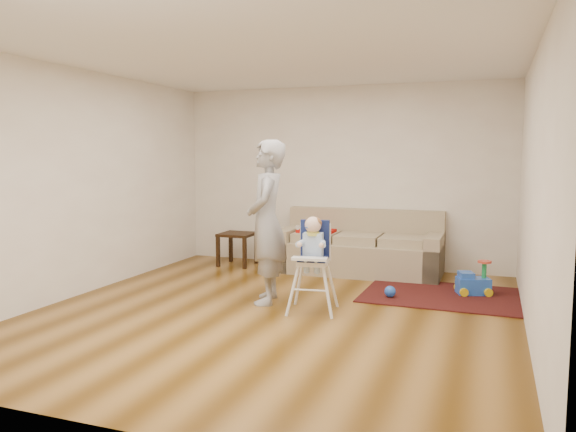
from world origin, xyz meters
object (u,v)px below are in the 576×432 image
(toy_ball, at_px, (390,291))
(high_chair, at_px, (313,266))
(adult, at_px, (267,222))
(ride_on_toy, at_px, (473,277))
(sofa, at_px, (359,242))
(side_table, at_px, (237,249))

(toy_ball, bearing_deg, high_chair, -129.50)
(adult, bearing_deg, ride_on_toy, 100.91)
(high_chair, bearing_deg, sofa, 81.26)
(adult, bearing_deg, side_table, -162.70)
(ride_on_toy, xyz_separation_m, high_chair, (-1.60, -1.34, 0.28))
(side_table, distance_m, high_chair, 2.76)
(ride_on_toy, relative_size, adult, 0.22)
(sofa, height_order, toy_ball, sofa)
(ride_on_toy, distance_m, toy_ball, 1.05)
(high_chair, bearing_deg, adult, 154.88)
(sofa, bearing_deg, high_chair, -90.52)
(side_table, relative_size, high_chair, 0.48)
(side_table, bearing_deg, sofa, 2.82)
(side_table, bearing_deg, high_chair, -47.73)
(ride_on_toy, bearing_deg, sofa, 135.26)
(toy_ball, xyz_separation_m, adult, (-1.30, -0.65, 0.84))
(adult, bearing_deg, toy_ball, 100.09)
(high_chair, distance_m, adult, 0.77)
(sofa, xyz_separation_m, high_chair, (-0.02, -2.13, 0.06))
(sofa, relative_size, toy_ball, 17.19)
(toy_ball, bearing_deg, side_table, 154.78)
(high_chair, xyz_separation_m, adult, (-0.61, 0.19, 0.43))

